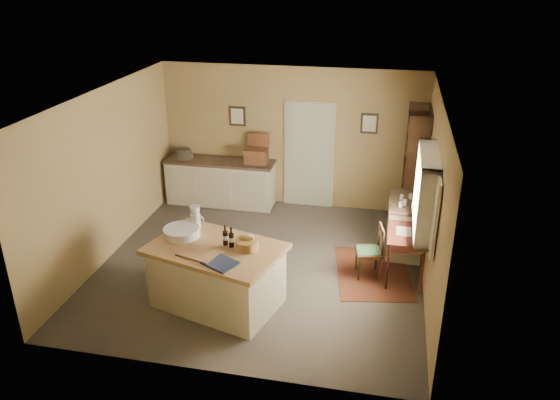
# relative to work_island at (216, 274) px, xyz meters

# --- Properties ---
(ground) EXTENTS (5.00, 5.00, 0.00)m
(ground) POSITION_rel_work_island_xyz_m (0.36, 1.15, -0.48)
(ground) COLOR #4A4138
(ground) RESTS_ON ground
(wall_back) EXTENTS (5.00, 0.10, 2.70)m
(wall_back) POSITION_rel_work_island_xyz_m (0.36, 3.65, 0.87)
(wall_back) COLOR olive
(wall_back) RESTS_ON ground
(wall_front) EXTENTS (5.00, 0.10, 2.70)m
(wall_front) POSITION_rel_work_island_xyz_m (0.36, -1.35, 0.87)
(wall_front) COLOR olive
(wall_front) RESTS_ON ground
(wall_left) EXTENTS (0.10, 5.00, 2.70)m
(wall_left) POSITION_rel_work_island_xyz_m (-2.14, 1.15, 0.87)
(wall_left) COLOR olive
(wall_left) RESTS_ON ground
(wall_right) EXTENTS (0.10, 5.00, 2.70)m
(wall_right) POSITION_rel_work_island_xyz_m (2.86, 1.15, 0.87)
(wall_right) COLOR olive
(wall_right) RESTS_ON ground
(ceiling) EXTENTS (5.00, 5.00, 0.00)m
(ceiling) POSITION_rel_work_island_xyz_m (0.36, 1.15, 2.22)
(ceiling) COLOR silver
(ceiling) RESTS_ON wall_back
(door) EXTENTS (0.97, 0.06, 2.11)m
(door) POSITION_rel_work_island_xyz_m (0.71, 3.62, 0.57)
(door) COLOR #B6BA9F
(door) RESTS_ON ground
(framed_prints) EXTENTS (2.82, 0.02, 0.38)m
(framed_prints) POSITION_rel_work_island_xyz_m (0.56, 3.63, 1.24)
(framed_prints) COLOR black
(framed_prints) RESTS_ON ground
(window) EXTENTS (0.25, 1.99, 1.12)m
(window) POSITION_rel_work_island_xyz_m (2.79, 0.95, 1.07)
(window) COLOR beige
(window) RESTS_ON ground
(work_island) EXTENTS (2.00, 1.58, 1.20)m
(work_island) POSITION_rel_work_island_xyz_m (0.00, 0.00, 0.00)
(work_island) COLOR beige
(work_island) RESTS_ON ground
(sideboard) EXTENTS (2.13, 0.60, 1.18)m
(sideboard) POSITION_rel_work_island_xyz_m (-0.98, 3.35, -0.00)
(sideboard) COLOR beige
(sideboard) RESTS_ON ground
(rug) EXTENTS (1.35, 1.76, 0.01)m
(rug) POSITION_rel_work_island_xyz_m (2.11, 1.27, -0.48)
(rug) COLOR #442110
(rug) RESTS_ON ground
(writing_desk) EXTENTS (0.56, 0.92, 0.82)m
(writing_desk) POSITION_rel_work_island_xyz_m (2.56, 1.27, 0.19)
(writing_desk) COLOR black
(writing_desk) RESTS_ON ground
(desk_chair) EXTENTS (0.45, 0.45, 0.81)m
(desk_chair) POSITION_rel_work_island_xyz_m (2.02, 1.19, -0.08)
(desk_chair) COLOR black
(desk_chair) RESTS_ON ground
(right_cabinet) EXTENTS (0.57, 1.02, 0.99)m
(right_cabinet) POSITION_rel_work_island_xyz_m (2.56, 2.13, -0.02)
(right_cabinet) COLOR beige
(right_cabinet) RESTS_ON ground
(shelving_unit) EXTENTS (0.37, 0.98, 2.17)m
(shelving_unit) POSITION_rel_work_island_xyz_m (2.72, 3.09, 0.60)
(shelving_unit) COLOR black
(shelving_unit) RESTS_ON ground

